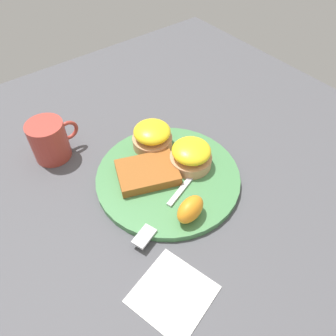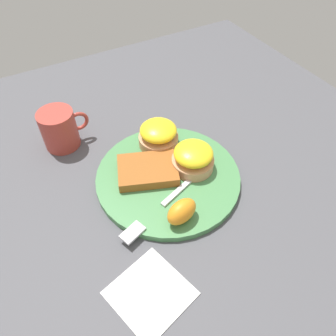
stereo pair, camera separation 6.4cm
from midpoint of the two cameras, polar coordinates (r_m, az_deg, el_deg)
ground_plane at (r=0.66m, az=-2.75°, el=-2.14°), size 1.10×1.10×0.00m
plate at (r=0.66m, az=-2.77°, el=-1.74°), size 0.29×0.29×0.01m
sandwich_benedict_left at (r=0.65m, az=1.25°, el=2.08°), size 0.08×0.08×0.05m
sandwich_benedict_right at (r=0.69m, az=-5.40°, el=5.41°), size 0.08×0.08×0.05m
hashbrown_patty at (r=0.64m, az=-6.42°, el=-0.91°), size 0.14×0.12×0.02m
orange_wedge at (r=0.57m, az=0.72°, el=-7.40°), size 0.07×0.05×0.04m
fork at (r=0.60m, az=-3.38°, el=-7.28°), size 0.20×0.08×0.00m
cup at (r=0.73m, az=-22.30°, el=4.37°), size 0.10×0.08×0.09m
napkin at (r=0.54m, az=-2.81°, el=-21.29°), size 0.14×0.14×0.00m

